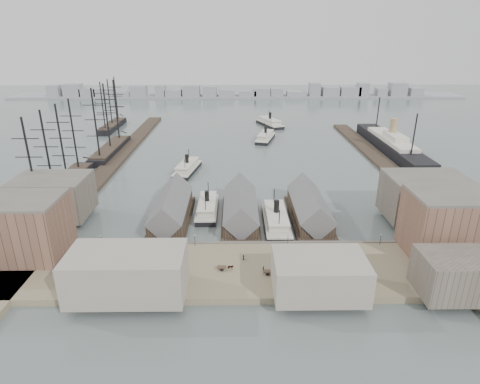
{
  "coord_description": "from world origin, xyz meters",
  "views": [
    {
      "loc": [
        -1.83,
        -121.15,
        65.76
      ],
      "look_at": [
        0.0,
        30.0,
        6.0
      ],
      "focal_mm": 30.0,
      "sensor_mm": 36.0,
      "label": 1
    }
  ],
  "objects_px": {
    "horse_cart_left": "(130,252)",
    "horse_cart_right": "(274,272)",
    "tram": "(343,259)",
    "ferry_docked_west": "(207,207)",
    "ocean_steamer": "(391,144)",
    "horse_cart_center": "(227,267)"
  },
  "relations": [
    {
      "from": "ocean_steamer",
      "to": "horse_cart_center",
      "type": "bearing_deg",
      "value": -125.77
    },
    {
      "from": "ferry_docked_west",
      "to": "tram",
      "type": "bearing_deg",
      "value": -44.65
    },
    {
      "from": "tram",
      "to": "horse_cart_right",
      "type": "xyz_separation_m",
      "value": [
        -20.94,
        -5.2,
        -1.13
      ]
    },
    {
      "from": "horse_cart_center",
      "to": "ferry_docked_west",
      "type": "bearing_deg",
      "value": 15.21
    },
    {
      "from": "ocean_steamer",
      "to": "horse_cart_center",
      "type": "xyz_separation_m",
      "value": [
        -96.25,
        -133.61,
        -1.41
      ]
    },
    {
      "from": "ferry_docked_west",
      "to": "horse_cart_center",
      "type": "relative_size",
      "value": 5.48
    },
    {
      "from": "horse_cart_left",
      "to": "horse_cart_center",
      "type": "relative_size",
      "value": 0.89
    },
    {
      "from": "tram",
      "to": "ferry_docked_west",
      "type": "bearing_deg",
      "value": 137.63
    },
    {
      "from": "ferry_docked_west",
      "to": "ocean_steamer",
      "type": "height_order",
      "value": "ocean_steamer"
    },
    {
      "from": "horse_cart_left",
      "to": "horse_cart_right",
      "type": "relative_size",
      "value": 0.94
    },
    {
      "from": "ferry_docked_west",
      "to": "horse_cart_left",
      "type": "height_order",
      "value": "ferry_docked_west"
    },
    {
      "from": "tram",
      "to": "horse_cart_center",
      "type": "height_order",
      "value": "tram"
    },
    {
      "from": "horse_cart_right",
      "to": "ocean_steamer",
      "type": "bearing_deg",
      "value": -35.28
    },
    {
      "from": "tram",
      "to": "horse_cart_center",
      "type": "distance_m",
      "value": 34.21
    },
    {
      "from": "tram",
      "to": "horse_cart_left",
      "type": "bearing_deg",
      "value": 176.6
    },
    {
      "from": "horse_cart_left",
      "to": "horse_cart_right",
      "type": "bearing_deg",
      "value": -64.56
    },
    {
      "from": "ferry_docked_west",
      "to": "horse_cart_left",
      "type": "distance_m",
      "value": 41.9
    },
    {
      "from": "horse_cart_center",
      "to": "horse_cart_right",
      "type": "relative_size",
      "value": 1.06
    },
    {
      "from": "horse_cart_left",
      "to": "horse_cart_right",
      "type": "height_order",
      "value": "horse_cart_right"
    },
    {
      "from": "ferry_docked_west",
      "to": "horse_cart_left",
      "type": "relative_size",
      "value": 6.16
    },
    {
      "from": "tram",
      "to": "horse_cart_right",
      "type": "distance_m",
      "value": 21.61
    },
    {
      "from": "ferry_docked_west",
      "to": "ocean_steamer",
      "type": "bearing_deg",
      "value": 40.2
    }
  ]
}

